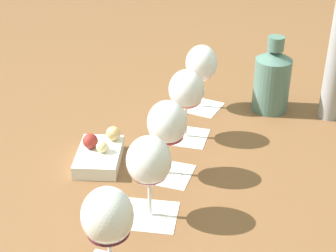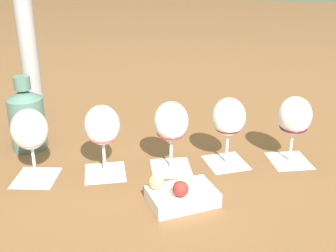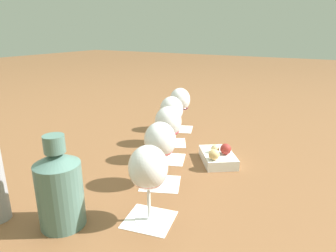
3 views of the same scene
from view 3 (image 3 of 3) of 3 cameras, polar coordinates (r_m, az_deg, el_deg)
name	(u,v)px [view 3 (image 3 of 3)]	position (r m, az deg, el deg)	size (l,w,h in m)	color
ground_plane	(168,160)	(0.96, 0.07, -6.55)	(8.00, 8.00, 0.00)	brown
tasting_card_0	(149,219)	(0.69, -3.58, -17.33)	(0.12, 0.12, 0.00)	white
tasting_card_1	(160,183)	(0.83, -1.45, -10.85)	(0.13, 0.13, 0.00)	white
tasting_card_2	(168,159)	(0.97, 0.03, -6.26)	(0.13, 0.13, 0.00)	white
tasting_card_3	(171,143)	(1.10, 0.65, -3.20)	(0.14, 0.14, 0.00)	white
tasting_card_4	(180,129)	(1.26, 2.22, -0.56)	(0.13, 0.13, 0.00)	white
wine_glass_0	(148,171)	(0.63, -3.79, -8.54)	(0.08, 0.08, 0.17)	white
wine_glass_1	(160,143)	(0.78, -1.52, -3.21)	(0.08, 0.08, 0.17)	white
wine_glass_2	(168,124)	(0.93, 0.03, 0.41)	(0.08, 0.08, 0.17)	white
wine_glass_3	(171,112)	(1.07, 0.67, 2.70)	(0.08, 0.08, 0.17)	white
wine_glass_4	(180,101)	(1.22, 2.29, 4.71)	(0.08, 0.08, 0.17)	white
ceramic_vase	(60,188)	(0.67, -19.95, -10.99)	(0.09, 0.09, 0.20)	#4C7066
snack_dish	(218,156)	(0.95, 9.51, -5.69)	(0.17, 0.16, 0.07)	white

